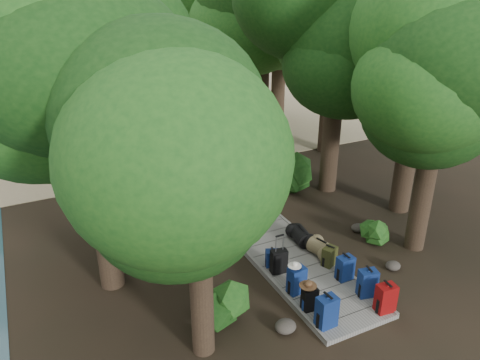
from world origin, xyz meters
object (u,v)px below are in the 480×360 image
backpack_left_c (297,279)px  suitcase_on_boardwalk (279,261)px  backpack_left_a (327,310)px  backpack_right_a (386,297)px  backpack_right_c (345,267)px  duffel_right_black (301,236)px  kayak (106,141)px  duffel_right_khaki (321,248)px  lone_suitcase_on_sand (180,137)px  backpack_left_b (310,298)px  backpack_right_b (368,282)px  backpack_left_d (272,257)px  backpack_right_d (330,255)px  sun_lounger (221,120)px

backpack_left_c → suitcase_on_boardwalk: (0.04, 0.90, -0.06)m
backpack_left_a → backpack_right_a: bearing=-9.7°
backpack_right_a → backpack_right_c: size_ratio=1.09×
duffel_right_black → kayak: duffel_right_black is taller
duffel_right_khaki → lone_suitcase_on_sand: lone_suitcase_on_sand is taller
backpack_left_b → backpack_right_c: backpack_right_c is taller
backpack_left_c → duffel_right_khaki: size_ratio=1.14×
backpack_right_b → duffel_right_black: backpack_right_b is taller
suitcase_on_boardwalk → backpack_right_a: bearing=-51.8°
backpack_left_d → backpack_right_d: size_ratio=0.89×
backpack_left_b → sun_lounger: 14.48m
backpack_right_d → backpack_right_a: bearing=-111.5°
backpack_left_b → duffel_right_black: backpack_left_b is taller
duffel_right_black → lone_suitcase_on_sand: lone_suitcase_on_sand is taller
backpack_right_c → backpack_right_d: backpack_right_c is taller
duffel_right_khaki → sun_lounger: 12.43m
backpack_left_a → backpack_right_b: bearing=13.7°
backpack_left_d → backpack_right_a: bearing=-40.3°
kayak → duffel_right_khaki: bearing=-88.1°
backpack_right_b → backpack_right_d: bearing=104.4°
backpack_right_c → suitcase_on_boardwalk: (-1.35, 0.97, -0.03)m
backpack_left_d → lone_suitcase_on_sand: size_ratio=0.74×
backpack_right_d → suitcase_on_boardwalk: bearing=144.5°
backpack_right_d → backpack_right_c: bearing=-114.1°
duffel_right_khaki → kayak: duffel_right_khaki is taller
backpack_left_c → duffel_right_black: bearing=49.0°
backpack_right_d → lone_suitcase_on_sand: size_ratio=0.83×
suitcase_on_boardwalk → sun_lounger: size_ratio=0.35×
backpack_left_c → backpack_right_b: size_ratio=1.00×
backpack_right_a → backpack_right_c: backpack_right_a is taller
backpack_left_d → suitcase_on_boardwalk: 0.33m
backpack_left_d → sun_lounger: bearing=93.7°
backpack_right_b → sun_lounger: 14.31m
lone_suitcase_on_sand → duffel_right_black: bearing=-99.9°
backpack_right_c → kayak: (-3.27, 12.98, -0.29)m
backpack_left_d → backpack_right_d: backpack_right_d is taller
backpack_right_d → duffel_right_black: (-0.07, 1.25, -0.06)m
backpack_left_d → sun_lounger: size_ratio=0.28×
backpack_left_c → kayak: (-1.89, 12.90, -0.32)m
duffel_right_khaki → duffel_right_black: bearing=85.2°
backpack_left_b → backpack_left_a: bearing=-82.1°
backpack_left_a → backpack_right_c: backpack_left_a is taller
backpack_left_c → sun_lounger: 13.82m
duffel_right_black → suitcase_on_boardwalk: suitcase_on_boardwalk is taller
backpack_right_d → backpack_left_d: bearing=132.8°
duffel_right_black → lone_suitcase_on_sand: size_ratio=1.03×
suitcase_on_boardwalk → sun_lounger: suitcase_on_boardwalk is taller
backpack_right_d → sun_lounger: backpack_right_d is taller
sun_lounger → suitcase_on_boardwalk: bearing=-108.0°
backpack_right_a → suitcase_on_boardwalk: (-1.41, 2.36, -0.06)m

